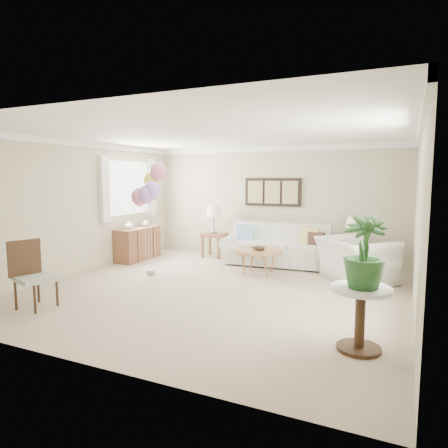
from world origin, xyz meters
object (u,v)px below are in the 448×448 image
sofa (277,249)px  coffee_table (258,252)px  balloon_cluster (149,187)px  accent_chair (32,273)px  armchair (356,260)px

sofa → coffee_table: sofa is taller
sofa → coffee_table: 0.98m
balloon_cluster → coffee_table: bearing=27.6°
accent_chair → balloon_cluster: 2.66m
armchair → accent_chair: bearing=87.5°
sofa → balloon_cluster: (-1.94, -1.94, 1.36)m
coffee_table → armchair: armchair is taller
sofa → coffee_table: (-0.09, -0.97, 0.09)m
accent_chair → armchair: bearing=40.6°
armchair → accent_chair: size_ratio=1.23×
accent_chair → sofa: bearing=61.0°
sofa → accent_chair: bearing=-119.0°
coffee_table → accent_chair: bearing=-124.6°
armchair → accent_chair: (-4.09, -3.51, 0.12)m
sofa → armchair: bearing=-24.1°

